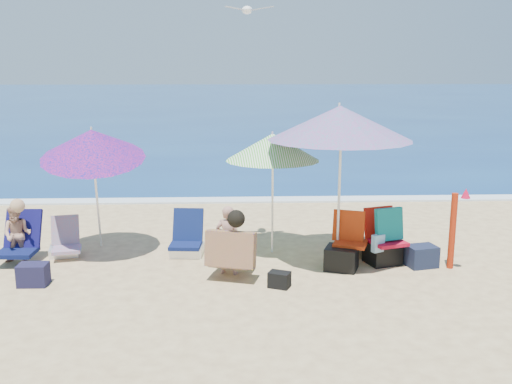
{
  "coord_description": "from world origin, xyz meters",
  "views": [
    {
      "loc": [
        -0.64,
        -7.66,
        2.99
      ],
      "look_at": [
        -0.3,
        1.0,
        1.1
      ],
      "focal_mm": 40.87,
      "sensor_mm": 36.0,
      "label": 1
    }
  ],
  "objects_px": {
    "umbrella_blue": "(92,144)",
    "chair_rainbow": "(65,246)",
    "person_left": "(18,234)",
    "umbrella_striped": "(273,147)",
    "camp_chair_left": "(344,252)",
    "umbrella_turquoise": "(340,123)",
    "furled_umbrella": "(455,224)",
    "seagull": "(247,10)",
    "chair_navy": "(187,243)",
    "person_center": "(230,243)",
    "camp_chair_right": "(383,243)"
  },
  "relations": [
    {
      "from": "chair_rainbow",
      "to": "camp_chair_right",
      "type": "xyz_separation_m",
      "value": [
        4.99,
        -0.59,
        0.16
      ]
    },
    {
      "from": "umbrella_striped",
      "to": "seagull",
      "type": "relative_size",
      "value": 2.68
    },
    {
      "from": "seagull",
      "to": "chair_navy",
      "type": "bearing_deg",
      "value": -167.15
    },
    {
      "from": "chair_navy",
      "to": "person_left",
      "type": "height_order",
      "value": "person_left"
    },
    {
      "from": "umbrella_striped",
      "to": "seagull",
      "type": "xyz_separation_m",
      "value": [
        -0.39,
        0.2,
        2.08
      ]
    },
    {
      "from": "chair_navy",
      "to": "person_left",
      "type": "relative_size",
      "value": 0.69
    },
    {
      "from": "umbrella_turquoise",
      "to": "camp_chair_right",
      "type": "xyz_separation_m",
      "value": [
        0.72,
        -0.06,
        -1.83
      ]
    },
    {
      "from": "umbrella_striped",
      "to": "umbrella_blue",
      "type": "bearing_deg",
      "value": -178.89
    },
    {
      "from": "chair_navy",
      "to": "camp_chair_left",
      "type": "relative_size",
      "value": 0.84
    },
    {
      "from": "camp_chair_right",
      "to": "umbrella_striped",
      "type": "bearing_deg",
      "value": 159.68
    },
    {
      "from": "camp_chair_left",
      "to": "camp_chair_right",
      "type": "bearing_deg",
      "value": 14.75
    },
    {
      "from": "umbrella_striped",
      "to": "camp_chair_right",
      "type": "distance_m",
      "value": 2.27
    },
    {
      "from": "person_left",
      "to": "chair_navy",
      "type": "bearing_deg",
      "value": 6.9
    },
    {
      "from": "camp_chair_right",
      "to": "seagull",
      "type": "xyz_separation_m",
      "value": [
        -2.05,
        0.82,
        3.49
      ]
    },
    {
      "from": "furled_umbrella",
      "to": "person_center",
      "type": "relative_size",
      "value": 1.23
    },
    {
      "from": "furled_umbrella",
      "to": "chair_navy",
      "type": "relative_size",
      "value": 1.82
    },
    {
      "from": "chair_navy",
      "to": "chair_rainbow",
      "type": "xyz_separation_m",
      "value": [
        -1.95,
        0.0,
        -0.02
      ]
    },
    {
      "from": "camp_chair_left",
      "to": "seagull",
      "type": "xyz_separation_m",
      "value": [
        -1.41,
        0.99,
        3.56
      ]
    },
    {
      "from": "umbrella_turquoise",
      "to": "umbrella_blue",
      "type": "bearing_deg",
      "value": 172.29
    },
    {
      "from": "umbrella_striped",
      "to": "chair_rainbow",
      "type": "bearing_deg",
      "value": -179.57
    },
    {
      "from": "camp_chair_left",
      "to": "person_left",
      "type": "bearing_deg",
      "value": 174.79
    },
    {
      "from": "umbrella_striped",
      "to": "camp_chair_left",
      "type": "relative_size",
      "value": 2.37
    },
    {
      "from": "umbrella_turquoise",
      "to": "chair_rainbow",
      "type": "relative_size",
      "value": 3.78
    },
    {
      "from": "umbrella_turquoise",
      "to": "camp_chair_left",
      "type": "distance_m",
      "value": 1.92
    },
    {
      "from": "seagull",
      "to": "umbrella_blue",
      "type": "bearing_deg",
      "value": -173.97
    },
    {
      "from": "umbrella_blue",
      "to": "person_left",
      "type": "xyz_separation_m",
      "value": [
        -1.14,
        -0.28,
        -1.34
      ]
    },
    {
      "from": "camp_chair_right",
      "to": "person_left",
      "type": "bearing_deg",
      "value": 177.12
    },
    {
      "from": "umbrella_striped",
      "to": "camp_chair_left",
      "type": "bearing_deg",
      "value": -37.58
    },
    {
      "from": "umbrella_striped",
      "to": "furled_umbrella",
      "type": "distance_m",
      "value": 2.98
    },
    {
      "from": "umbrella_turquoise",
      "to": "seagull",
      "type": "bearing_deg",
      "value": 150.34
    },
    {
      "from": "camp_chair_right",
      "to": "person_left",
      "type": "distance_m",
      "value": 5.61
    },
    {
      "from": "umbrella_blue",
      "to": "seagull",
      "type": "height_order",
      "value": "seagull"
    },
    {
      "from": "umbrella_turquoise",
      "to": "camp_chair_right",
      "type": "height_order",
      "value": "umbrella_turquoise"
    },
    {
      "from": "person_left",
      "to": "seagull",
      "type": "relative_size",
      "value": 1.36
    },
    {
      "from": "umbrella_blue",
      "to": "furled_umbrella",
      "type": "relative_size",
      "value": 1.73
    },
    {
      "from": "umbrella_blue",
      "to": "chair_rainbow",
      "type": "height_order",
      "value": "umbrella_blue"
    },
    {
      "from": "person_left",
      "to": "seagull",
      "type": "distance_m",
      "value": 4.91
    },
    {
      "from": "furled_umbrella",
      "to": "chair_rainbow",
      "type": "height_order",
      "value": "furled_umbrella"
    },
    {
      "from": "furled_umbrella",
      "to": "seagull",
      "type": "height_order",
      "value": "seagull"
    },
    {
      "from": "furled_umbrella",
      "to": "chair_navy",
      "type": "bearing_deg",
      "value": 167.85
    },
    {
      "from": "umbrella_blue",
      "to": "chair_navy",
      "type": "bearing_deg",
      "value": 1.12
    },
    {
      "from": "person_left",
      "to": "furled_umbrella",
      "type": "bearing_deg",
      "value": -4.84
    },
    {
      "from": "umbrella_striped",
      "to": "camp_chair_right",
      "type": "bearing_deg",
      "value": -20.32
    },
    {
      "from": "umbrella_blue",
      "to": "seagull",
      "type": "distance_m",
      "value": 3.14
    },
    {
      "from": "person_center",
      "to": "seagull",
      "type": "relative_size",
      "value": 1.4
    },
    {
      "from": "camp_chair_right",
      "to": "person_center",
      "type": "bearing_deg",
      "value": -168.68
    },
    {
      "from": "umbrella_turquoise",
      "to": "furled_umbrella",
      "type": "bearing_deg",
      "value": -11.08
    },
    {
      "from": "chair_navy",
      "to": "seagull",
      "type": "height_order",
      "value": "seagull"
    },
    {
      "from": "chair_rainbow",
      "to": "camp_chair_right",
      "type": "distance_m",
      "value": 5.03
    },
    {
      "from": "umbrella_turquoise",
      "to": "chair_rainbow",
      "type": "height_order",
      "value": "umbrella_turquoise"
    }
  ]
}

